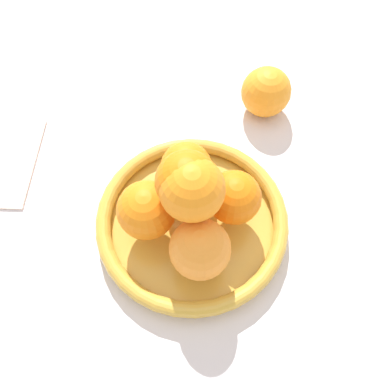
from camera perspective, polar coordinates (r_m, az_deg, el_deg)
name	(u,v)px	position (r m, az deg, el deg)	size (l,w,h in m)	color
ground_plane	(192,225)	(0.56, 0.00, -5.04)	(4.00, 4.00, 0.00)	silver
fruit_bowl	(192,220)	(0.54, 0.00, -4.32)	(0.28, 0.28, 0.03)	gold
orange_pile	(190,200)	(0.47, -0.31, -1.28)	(0.19, 0.19, 0.14)	orange
stray_orange	(266,92)	(0.66, 11.21, 14.72)	(0.08, 0.08, 0.08)	orange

